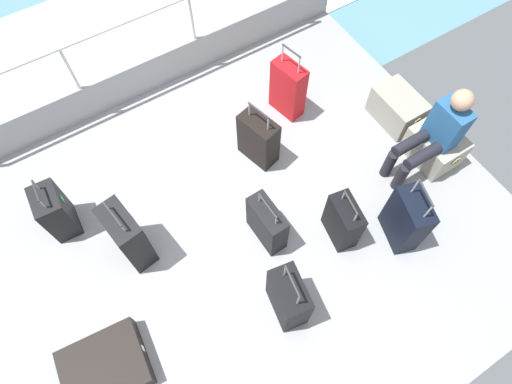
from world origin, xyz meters
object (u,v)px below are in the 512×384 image
(suitcase_3, at_px, (343,221))
(cargo_crate_1, at_px, (435,147))
(suitcase_7, at_px, (56,212))
(suitcase_8, at_px, (288,89))
(suitcase_1, at_px, (105,368))
(cargo_crate_0, at_px, (397,108))
(suitcase_5, at_px, (258,139))
(suitcase_0, at_px, (288,298))
(suitcase_4, at_px, (406,219))
(passenger_seated, at_px, (435,133))
(suitcase_6, at_px, (128,236))
(suitcase_2, at_px, (267,224))

(suitcase_3, bearing_deg, cargo_crate_1, 98.10)
(suitcase_7, distance_m, suitcase_8, 2.68)
(suitcase_1, distance_m, suitcase_8, 3.26)
(cargo_crate_0, distance_m, suitcase_5, 1.63)
(suitcase_8, bearing_deg, suitcase_0, -33.86)
(suitcase_0, relative_size, suitcase_3, 1.18)
(suitcase_1, bearing_deg, suitcase_5, 117.47)
(suitcase_4, relative_size, suitcase_8, 0.98)
(passenger_seated, height_order, suitcase_5, passenger_seated)
(suitcase_0, bearing_deg, cargo_crate_0, 116.85)
(suitcase_1, distance_m, suitcase_6, 1.12)
(suitcase_0, height_order, suitcase_1, suitcase_0)
(suitcase_4, height_order, suitcase_7, suitcase_4)
(cargo_crate_1, distance_m, suitcase_1, 3.83)
(suitcase_5, height_order, suitcase_7, suitcase_5)
(cargo_crate_0, distance_m, cargo_crate_1, 0.61)
(passenger_seated, relative_size, suitcase_2, 1.62)
(suitcase_0, xyz_separation_m, suitcase_3, (-0.33, 0.84, -0.02))
(suitcase_3, height_order, suitcase_5, suitcase_5)
(cargo_crate_1, bearing_deg, cargo_crate_0, 179.55)
(suitcase_2, bearing_deg, suitcase_4, 58.50)
(suitcase_0, relative_size, suitcase_7, 1.12)
(suitcase_0, bearing_deg, cargo_crate_1, 103.28)
(cargo_crate_1, distance_m, suitcase_4, 1.05)
(passenger_seated, height_order, suitcase_2, passenger_seated)
(suitcase_3, height_order, suitcase_4, suitcase_4)
(cargo_crate_1, height_order, suitcase_7, suitcase_7)
(passenger_seated, height_order, suitcase_3, passenger_seated)
(cargo_crate_1, bearing_deg, suitcase_8, -144.98)
(suitcase_0, bearing_deg, suitcase_3, 111.31)
(suitcase_3, bearing_deg, suitcase_4, 57.44)
(cargo_crate_1, bearing_deg, suitcase_7, -109.97)
(suitcase_3, bearing_deg, suitcase_2, -120.64)
(suitcase_1, height_order, suitcase_4, suitcase_4)
(suitcase_2, bearing_deg, cargo_crate_0, 102.31)
(suitcase_0, relative_size, suitcase_8, 0.90)
(suitcase_5, distance_m, suitcase_7, 2.09)
(suitcase_6, bearing_deg, suitcase_3, 63.22)
(suitcase_1, xyz_separation_m, suitcase_7, (-1.49, 0.18, 0.18))
(cargo_crate_1, height_order, suitcase_1, cargo_crate_1)
(suitcase_1, distance_m, suitcase_3, 2.44)
(suitcase_7, bearing_deg, suitcase_0, 37.29)
(suitcase_3, xyz_separation_m, suitcase_5, (-1.20, -0.18, 0.02))
(cargo_crate_0, xyz_separation_m, suitcase_5, (-0.40, -1.58, 0.12))
(passenger_seated, xyz_separation_m, suitcase_4, (0.51, -0.72, -0.22))
(suitcase_4, bearing_deg, suitcase_3, -122.56)
(passenger_seated, height_order, suitcase_1, passenger_seated)
(suitcase_4, xyz_separation_m, suitcase_5, (-1.51, -0.67, -0.04))
(suitcase_7, bearing_deg, suitcase_6, 37.49)
(cargo_crate_1, relative_size, suitcase_2, 0.86)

